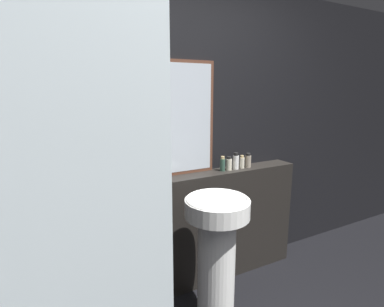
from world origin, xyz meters
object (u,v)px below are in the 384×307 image
pedestal_sink (217,250)px  body_wash_bottle (242,162)px  towel_stack (133,177)px  shampoo_bottle (223,164)px  conditioner_bottle (229,164)px  mirror (181,119)px  lotion_bottle (236,161)px  hand_soap_bottle (248,161)px

pedestal_sink → body_wash_bottle: (0.55, 0.46, 0.47)m
pedestal_sink → towel_stack: 0.79m
pedestal_sink → shampoo_bottle: size_ratio=7.43×
towel_stack → body_wash_bottle: bearing=0.0°
pedestal_sink → towel_stack: bearing=133.4°
pedestal_sink → conditioner_bottle: size_ratio=8.06×
mirror → conditioner_bottle: mirror is taller
conditioner_bottle → lotion_bottle: bearing=0.0°
body_wash_bottle → hand_soap_bottle: 0.07m
shampoo_bottle → towel_stack: bearing=-180.0°
pedestal_sink → body_wash_bottle: size_ratio=8.23×
pedestal_sink → hand_soap_bottle: hand_soap_bottle is taller
towel_stack → hand_soap_bottle: size_ratio=1.55×
pedestal_sink → body_wash_bottle: body_wash_bottle is taller
shampoo_bottle → conditioner_bottle: bearing=-0.0°
mirror → shampoo_bottle: size_ratio=7.09×
shampoo_bottle → conditioner_bottle: size_ratio=1.09×
towel_stack → body_wash_bottle: body_wash_bottle is taller
lotion_bottle → mirror: bearing=170.7°
towel_stack → conditioner_bottle: bearing=0.0°
shampoo_bottle → body_wash_bottle: shampoo_bottle is taller
conditioner_bottle → towel_stack: bearing=180.0°
towel_stack → lotion_bottle: lotion_bottle is taller
mirror → shampoo_bottle: mirror is taller
towel_stack → lotion_bottle: size_ratio=1.37×
lotion_bottle → body_wash_bottle: size_ratio=1.26×
pedestal_sink → conditioner_bottle: conditioner_bottle is taller
pedestal_sink → shampoo_bottle: (0.35, 0.46, 0.47)m
hand_soap_bottle → body_wash_bottle: bearing=180.0°
mirror → body_wash_bottle: bearing=-8.1°
towel_stack → body_wash_bottle: 0.99m
hand_soap_bottle → mirror: bearing=172.7°
body_wash_bottle → hand_soap_bottle: hand_soap_bottle is taller
shampoo_bottle → hand_soap_bottle: (0.27, 0.00, -0.00)m
mirror → lotion_bottle: 0.63m
hand_soap_bottle → conditioner_bottle: bearing=-180.0°
shampoo_bottle → conditioner_bottle: shampoo_bottle is taller
towel_stack → mirror: bearing=10.4°
towel_stack → shampoo_bottle: (0.79, 0.00, 0.01)m
towel_stack → hand_soap_bottle: (1.06, 0.00, 0.01)m
shampoo_bottle → hand_soap_bottle: same height
pedestal_sink → conditioner_bottle: bearing=48.3°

